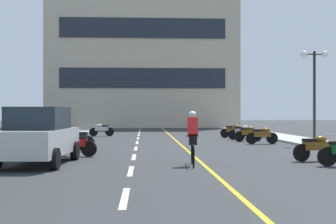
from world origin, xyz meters
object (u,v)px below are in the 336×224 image
at_px(motorcycle_6, 75,144).
at_px(cyclist_rider, 193,137).
at_px(motorcycle_7, 71,141).
at_px(motorcycle_8, 77,138).
at_px(street_lamp_mid, 314,74).
at_px(motorcycle_5, 316,147).
at_px(parked_car_near, 39,136).
at_px(motorcycle_12, 234,131).
at_px(motorcycle_13, 101,129).
at_px(motorcycle_10, 248,133).
at_px(motorcycle_11, 242,132).
at_px(motorcycle_9, 262,135).

bearing_deg(motorcycle_6, cyclist_rider, -36.67).
distance_m(motorcycle_7, motorcycle_8, 1.56).
bearing_deg(street_lamp_mid, motorcycle_5, -110.60).
xyz_separation_m(parked_car_near, motorcycle_12, (9.14, 14.58, -0.44)).
xyz_separation_m(motorcycle_13, cyclist_rider, (4.46, -17.34, 0.41)).
xyz_separation_m(motorcycle_10, motorcycle_11, (0.05, 1.86, 0.00)).
bearing_deg(motorcycle_9, motorcycle_8, -164.37).
bearing_deg(motorcycle_5, motorcycle_6, 165.95).
bearing_deg(street_lamp_mid, motorcycle_9, -179.34).
height_order(motorcycle_6, motorcycle_9, same).
height_order(motorcycle_5, cyclist_rider, cyclist_rider).
relative_size(motorcycle_9, motorcycle_11, 1.00).
relative_size(motorcycle_5, motorcycle_9, 0.99).
height_order(motorcycle_8, motorcycle_13, same).
relative_size(street_lamp_mid, motorcycle_6, 2.87).
relative_size(motorcycle_12, motorcycle_13, 0.97).
distance_m(motorcycle_6, motorcycle_9, 10.69).
height_order(motorcycle_6, cyclist_rider, cyclist_rider).
xyz_separation_m(motorcycle_6, cyclist_rider, (4.11, -3.06, 0.41)).
bearing_deg(street_lamp_mid, motorcycle_10, 145.81).
distance_m(motorcycle_8, motorcycle_10, 10.09).
relative_size(street_lamp_mid, motorcycle_11, 2.80).
bearing_deg(motorcycle_11, cyclist_rider, -108.66).
bearing_deg(parked_car_near, motorcycle_12, 57.92).
bearing_deg(motorcycle_13, street_lamp_mid, -34.30).
height_order(motorcycle_7, cyclist_rider, cyclist_rider).
bearing_deg(street_lamp_mid, motorcycle_13, 145.70).
bearing_deg(motorcycle_12, street_lamp_mid, -61.70).
bearing_deg(motorcycle_13, motorcycle_5, -61.87).
bearing_deg(cyclist_rider, motorcycle_12, 74.08).
relative_size(motorcycle_10, motorcycle_11, 0.98).
xyz_separation_m(motorcycle_5, motorcycle_7, (-8.87, 4.12, 0.00)).
distance_m(street_lamp_mid, motorcycle_11, 5.85).
bearing_deg(motorcycle_9, motorcycle_10, 96.58).
bearing_deg(motorcycle_5, motorcycle_13, 118.13).
bearing_deg(parked_car_near, motorcycle_7, 86.59).
distance_m(motorcycle_10, cyclist_rider, 12.13).
bearing_deg(cyclist_rider, motorcycle_10, 68.77).
bearing_deg(motorcycle_9, parked_car_near, -137.31).
relative_size(motorcycle_6, motorcycle_12, 1.01).
distance_m(street_lamp_mid, motorcycle_6, 13.46).
distance_m(street_lamp_mid, motorcycle_13, 14.72).
distance_m(motorcycle_7, motorcycle_10, 10.91).
bearing_deg(motorcycle_6, motorcycle_11, 49.73).
bearing_deg(motorcycle_12, cyclist_rider, -105.92).
height_order(motorcycle_5, motorcycle_6, same).
bearing_deg(motorcycle_9, cyclist_rider, -116.70).
bearing_deg(motorcycle_5, motorcycle_7, 155.09).
height_order(parked_car_near, cyclist_rider, parked_car_near).
xyz_separation_m(motorcycle_9, motorcycle_12, (-0.34, 5.84, 0.00)).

